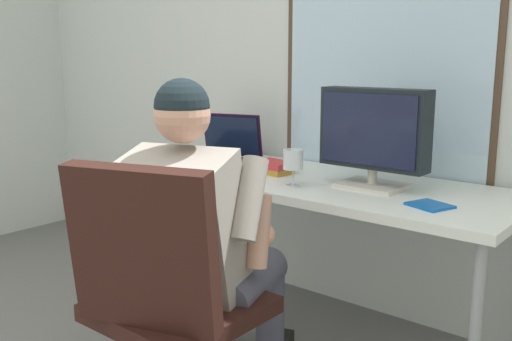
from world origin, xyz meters
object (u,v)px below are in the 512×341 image
(office_chair, at_px, (163,288))
(crt_monitor, at_px, (374,132))
(desk, at_px, (312,189))
(cd_case, at_px, (430,205))
(person_seated, at_px, (201,238))
(wine_glass, at_px, (293,161))
(book_stack, at_px, (275,167))
(laptop, at_px, (226,149))

(office_chair, bearing_deg, crt_monitor, 75.99)
(office_chair, bearing_deg, desk, 93.62)
(desk, height_order, cd_case, cd_case)
(desk, bearing_deg, person_seated, -90.83)
(desk, distance_m, crt_monitor, 0.42)
(office_chair, distance_m, wine_glass, 0.84)
(person_seated, distance_m, wine_glass, 0.57)
(person_seated, bearing_deg, cd_case, 41.79)
(crt_monitor, bearing_deg, desk, -179.73)
(desk, relative_size, office_chair, 1.90)
(desk, height_order, person_seated, person_seated)
(crt_monitor, height_order, cd_case, crt_monitor)
(person_seated, xyz_separation_m, book_stack, (-0.19, 0.69, 0.14))
(desk, distance_m, cd_case, 0.64)
(crt_monitor, relative_size, cd_case, 2.67)
(desk, relative_size, book_stack, 9.46)
(desk, height_order, wine_glass, wine_glass)
(person_seated, bearing_deg, office_chair, -74.28)
(wine_glass, relative_size, cd_case, 0.90)
(office_chair, relative_size, crt_monitor, 2.07)
(desk, relative_size, laptop, 4.60)
(laptop, distance_m, book_stack, 0.42)
(cd_case, bearing_deg, laptop, 169.63)
(office_chair, distance_m, laptop, 1.26)
(crt_monitor, relative_size, laptop, 1.17)
(desk, relative_size, person_seated, 1.52)
(office_chair, height_order, laptop, laptop)
(laptop, bearing_deg, office_chair, -57.39)
(crt_monitor, distance_m, cd_case, 0.42)
(desk, distance_m, person_seated, 0.71)
(desk, bearing_deg, crt_monitor, 0.27)
(crt_monitor, xyz_separation_m, laptop, (-0.90, 0.08, -0.17))
(wine_glass, bearing_deg, desk, 97.62)
(person_seated, xyz_separation_m, cd_case, (0.63, 0.56, 0.11))
(person_seated, relative_size, laptop, 3.04)
(office_chair, height_order, person_seated, person_seated)
(crt_monitor, distance_m, laptop, 0.92)
(person_seated, bearing_deg, desk, 89.17)
(desk, xyz_separation_m, person_seated, (-0.01, -0.71, -0.06))
(crt_monitor, height_order, laptop, crt_monitor)
(office_chair, xyz_separation_m, person_seated, (-0.07, 0.25, 0.09))
(desk, xyz_separation_m, office_chair, (0.06, -0.96, -0.15))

